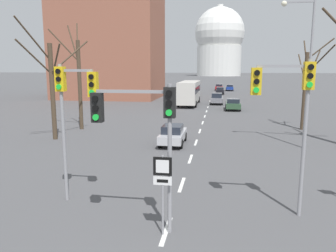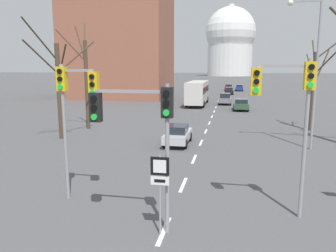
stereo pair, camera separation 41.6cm
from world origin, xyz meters
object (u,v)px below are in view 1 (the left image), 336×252
at_px(sedan_near_left, 217,99).
at_px(sedan_far_left, 230,87).
at_px(street_lamp_right, 305,62).
at_px(sedan_far_right, 173,134).
at_px(sedan_distant_centre, 219,87).
at_px(route_sign_post, 163,181).
at_px(traffic_signal_centre_tall, 144,121).
at_px(city_bus, 189,91).
at_px(traffic_signal_near_right, 290,99).
at_px(sedan_near_right, 233,104).
at_px(traffic_signal_near_left, 72,99).
at_px(sedan_mid_centre, 220,90).

relative_size(sedan_near_left, sedan_far_left, 0.85).
xyz_separation_m(street_lamp_right, sedan_far_right, (-8.72, -0.29, -5.08)).
bearing_deg(sedan_distant_centre, route_sign_post, -91.10).
relative_size(sedan_far_right, sedan_distant_centre, 0.88).
relative_size(traffic_signal_centre_tall, city_bus, 0.46).
distance_m(sedan_far_right, sedan_distant_centre, 60.18).
xyz_separation_m(street_lamp_right, city_bus, (-9.99, 25.66, -3.77)).
xyz_separation_m(traffic_signal_near_right, sedan_far_left, (-0.19, 69.60, -3.54)).
relative_size(sedan_far_right, city_bus, 0.37).
relative_size(street_lamp_right, city_bus, 0.90).
bearing_deg(sedan_near_right, traffic_signal_centre_tall, -96.93).
height_order(traffic_signal_centre_tall, sedan_near_right, traffic_signal_centre_tall).
xyz_separation_m(traffic_signal_near_left, sedan_near_left, (5.24, 38.07, -3.34)).
bearing_deg(sedan_mid_centre, sedan_far_left, 78.23).
height_order(sedan_near_left, sedan_far_right, sedan_near_left).
xyz_separation_m(traffic_signal_centre_tall, route_sign_post, (0.65, -0.22, -1.91)).
distance_m(traffic_signal_near_left, sedan_near_left, 38.57).
distance_m(sedan_near_left, sedan_distant_centre, 32.70).
bearing_deg(sedan_near_left, traffic_signal_near_left, -97.83).
distance_m(sedan_mid_centre, sedan_far_right, 47.94).
xyz_separation_m(sedan_near_right, city_bus, (-6.23, 5.16, 1.27)).
bearing_deg(traffic_signal_near_right, sedan_near_left, 94.39).
bearing_deg(traffic_signal_near_right, sedan_mid_centre, 92.44).
height_order(route_sign_post, sedan_distant_centre, route_sign_post).
xyz_separation_m(traffic_signal_centre_tall, traffic_signal_near_right, (4.81, 2.00, 0.59)).
distance_m(route_sign_post, sedan_near_right, 33.90).
distance_m(route_sign_post, sedan_mid_centre, 60.79).
bearing_deg(sedan_near_left, traffic_signal_near_right, -85.61).
relative_size(route_sign_post, sedan_near_right, 0.63).
distance_m(traffic_signal_centre_tall, sedan_near_left, 40.25).
distance_m(traffic_signal_near_right, street_lamp_right, 11.49).
bearing_deg(sedan_near_left, sedan_far_left, 85.04).
distance_m(traffic_signal_near_right, sedan_far_right, 12.64).
relative_size(sedan_far_left, sedan_far_right, 1.15).
xyz_separation_m(sedan_near_left, sedan_far_right, (-2.77, -27.41, -0.13)).
xyz_separation_m(sedan_near_right, sedan_distant_centre, (-2.02, 39.32, 0.02)).
distance_m(sedan_near_right, sedan_distant_centre, 39.37).
bearing_deg(sedan_far_right, sedan_near_right, 76.58).
height_order(street_lamp_right, sedan_distant_centre, street_lamp_right).
bearing_deg(traffic_signal_near_right, sedan_far_left, 90.16).
height_order(traffic_signal_near_right, route_sign_post, traffic_signal_near_right).
distance_m(route_sign_post, sedan_near_left, 40.36).
bearing_deg(sedan_far_right, sedan_distant_centre, 87.20).
height_order(traffic_signal_near_left, sedan_mid_centre, traffic_signal_near_left).
bearing_deg(traffic_signal_centre_tall, street_lamp_right, 58.90).
distance_m(route_sign_post, sedan_far_right, 13.06).
distance_m(route_sign_post, sedan_far_left, 71.94).
xyz_separation_m(route_sign_post, sedan_mid_centre, (1.66, 60.76, -1.07)).
xyz_separation_m(sedan_mid_centre, sedan_far_left, (2.30, 11.06, 0.03)).
bearing_deg(traffic_signal_near_right, sedan_far_right, 118.02).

